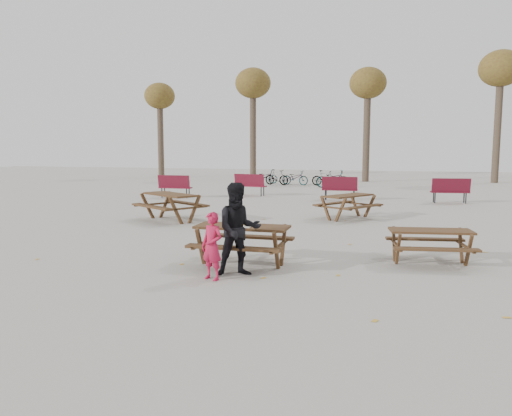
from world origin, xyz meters
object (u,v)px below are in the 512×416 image
(food_tray, at_px, (246,227))
(soda_bottle, at_px, (243,223))
(adult, at_px, (238,229))
(main_picnic_table, at_px, (242,235))
(picnic_table_north, at_px, (170,207))
(picnic_table_east, at_px, (430,247))
(picnic_table_far, at_px, (348,207))
(child, at_px, (212,246))

(food_tray, distance_m, soda_bottle, 0.14)
(soda_bottle, xyz_separation_m, adult, (0.13, -0.70, -0.01))
(main_picnic_table, relative_size, picnic_table_north, 0.91)
(picnic_table_east, height_order, picnic_table_north, picnic_table_north)
(picnic_table_far, bearing_deg, main_picnic_table, -158.82)
(food_tray, distance_m, picnic_table_north, 6.56)
(main_picnic_table, bearing_deg, picnic_table_east, 16.98)
(adult, xyz_separation_m, picnic_table_far, (1.25, 7.68, -0.45))
(soda_bottle, relative_size, child, 0.14)
(food_tray, distance_m, child, 1.05)
(picnic_table_north, bearing_deg, adult, -22.61)
(main_picnic_table, distance_m, soda_bottle, 0.28)
(picnic_table_east, bearing_deg, picnic_table_north, 143.74)
(child, xyz_separation_m, picnic_table_north, (-3.69, 6.17, -0.17))
(child, bearing_deg, picnic_table_east, 53.15)
(adult, bearing_deg, food_tray, 66.84)
(child, bearing_deg, adult, 69.50)
(adult, relative_size, picnic_table_far, 0.93)
(food_tray, relative_size, child, 0.15)
(food_tray, xyz_separation_m, child, (-0.31, -0.99, -0.20))
(food_tray, height_order, picnic_table_far, food_tray)
(food_tray, bearing_deg, soda_bottle, 129.46)
(picnic_table_north, bearing_deg, picnic_table_east, 4.63)
(child, distance_m, picnic_table_far, 8.23)
(child, distance_m, picnic_table_east, 4.37)
(food_tray, relative_size, adult, 0.11)
(adult, bearing_deg, picnic_table_east, 1.53)
(adult, distance_m, picnic_table_far, 7.79)
(adult, height_order, picnic_table_far, adult)
(food_tray, relative_size, picnic_table_east, 0.11)
(main_picnic_table, relative_size, food_tray, 10.00)
(soda_bottle, distance_m, picnic_table_north, 6.43)
(food_tray, height_order, picnic_table_east, food_tray)
(main_picnic_table, bearing_deg, picnic_table_far, 78.29)
(picnic_table_east, bearing_deg, adult, -159.40)
(soda_bottle, xyz_separation_m, picnic_table_far, (1.38, 6.98, -0.46))
(picnic_table_north, bearing_deg, main_picnic_table, -19.76)
(food_tray, height_order, child, child)
(main_picnic_table, distance_m, picnic_table_north, 6.31)
(soda_bottle, xyz_separation_m, picnic_table_east, (3.50, 1.18, -0.51))
(main_picnic_table, distance_m, food_tray, 0.31)
(soda_bottle, bearing_deg, adult, -79.58)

